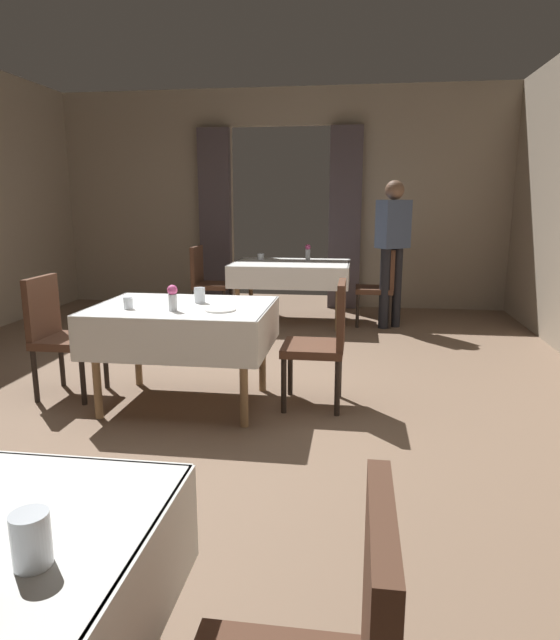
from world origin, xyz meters
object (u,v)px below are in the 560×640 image
(flower_vase_far, at_px, (308,252))
(chair_mid_right, at_px, (324,338))
(chair_mid_left, at_px, (58,330))
(flower_vase_mid, at_px, (173,297))
(person_waiter_by_doorway, at_px, (393,242))
(chair_far_right, at_px, (381,283))
(dining_table_far, at_px, (291,269))
(dining_table_mid, at_px, (183,319))
(chair_far_left, at_px, (206,279))
(glass_near_c, at_px, (31,540))
(glass_mid_b, at_px, (128,303))
(glass_far_b, at_px, (261,257))
(glass_mid_d, at_px, (200,295))
(plate_mid_c, at_px, (220,310))

(flower_vase_far, bearing_deg, chair_mid_right, -82.58)
(chair_mid_right, bearing_deg, chair_mid_left, -178.61)
(flower_vase_mid, distance_m, flower_vase_far, 3.50)
(chair_mid_right, xyz_separation_m, person_waiter_by_doorway, (0.62, 2.68, 0.51))
(chair_mid_right, distance_m, chair_far_right, 2.85)
(flower_vase_mid, bearing_deg, dining_table_far, 82.01)
(dining_table_mid, bearing_deg, flower_vase_mid, -90.43)
(chair_mid_left, bearing_deg, dining_table_mid, -3.43)
(chair_far_left, relative_size, person_waiter_by_doorway, 0.54)
(dining_table_mid, xyz_separation_m, glass_near_c, (0.59, -2.84, 0.16))
(glass_mid_b, bearing_deg, flower_vase_mid, -4.41)
(chair_mid_right, relative_size, chair_mid_left, 1.00)
(flower_vase_mid, bearing_deg, chair_far_left, 101.65)
(person_waiter_by_doorway, bearing_deg, chair_far_right, 131.28)
(chair_far_right, relative_size, glass_near_c, 7.91)
(chair_far_left, distance_m, person_waiter_by_doorway, 2.36)
(chair_far_right, relative_size, flower_vase_mid, 5.13)
(chair_mid_right, height_order, glass_mid_b, chair_mid_right)
(flower_vase_mid, height_order, glass_far_b, flower_vase_mid)
(glass_mid_b, bearing_deg, chair_mid_right, 12.29)
(flower_vase_mid, bearing_deg, glass_far_b, 89.75)
(chair_far_left, relative_size, glass_near_c, 7.91)
(flower_vase_far, bearing_deg, dining_table_mid, -100.75)
(chair_mid_left, height_order, glass_mid_d, chair_mid_left)
(chair_far_left, bearing_deg, chair_mid_right, -59.56)
(chair_mid_left, distance_m, glass_near_c, 3.33)
(glass_far_b, bearing_deg, glass_near_c, -84.49)
(chair_mid_right, distance_m, glass_far_b, 3.23)
(flower_vase_mid, distance_m, glass_mid_d, 0.34)
(chair_mid_left, height_order, flower_vase_far, flower_vase_far)
(dining_table_mid, height_order, dining_table_far, same)
(glass_mid_b, height_order, glass_far_b, glass_far_b)
(glass_mid_d, height_order, person_waiter_by_doorway, person_waiter_by_doorway)
(glass_far_b, distance_m, person_waiter_by_doorway, 1.69)
(chair_far_left, distance_m, glass_near_c, 5.94)
(chair_mid_right, height_order, plate_mid_c, chair_mid_right)
(chair_far_left, distance_m, glass_far_b, 0.75)
(glass_mid_d, bearing_deg, glass_near_c, -80.40)
(dining_table_mid, distance_m, glass_far_b, 3.17)
(chair_mid_left, bearing_deg, glass_mid_d, 2.83)
(chair_mid_left, xyz_separation_m, flower_vase_far, (1.63, 3.17, 0.34))
(plate_mid_c, bearing_deg, flower_vase_mid, -169.09)
(flower_vase_far, bearing_deg, dining_table_far, -119.63)
(chair_mid_right, bearing_deg, plate_mid_c, -159.81)
(dining_table_mid, height_order, chair_mid_right, chair_mid_right)
(dining_table_far, distance_m, person_waiter_by_doorway, 1.26)
(chair_mid_right, distance_m, glass_near_c, 2.99)
(dining_table_mid, bearing_deg, glass_mid_b, -151.10)
(glass_near_c, bearing_deg, chair_far_right, 80.72)
(chair_far_right, bearing_deg, chair_mid_right, -100.36)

